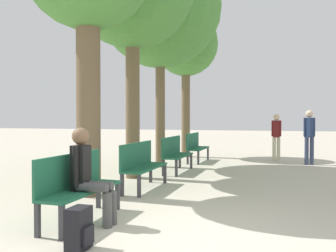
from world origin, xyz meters
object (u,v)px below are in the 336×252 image
at_px(bench_row_3, 196,145).
at_px(pedestrian_near, 276,134).
at_px(bench_row_0, 77,182).
at_px(pedestrian_mid, 309,133).
at_px(tree_row_3, 186,46).
at_px(bench_row_1, 141,162).
at_px(bench_row_2, 175,152).
at_px(tree_row_2, 160,7).
at_px(backpack, 79,229).
at_px(person_seated, 89,173).

distance_m(bench_row_3, pedestrian_near, 2.82).
bearing_deg(bench_row_0, pedestrian_mid, 65.27).
xyz_separation_m(bench_row_0, tree_row_3, (-0.72, 9.12, 3.68)).
relative_size(bench_row_0, bench_row_1, 1.00).
bearing_deg(bench_row_3, tree_row_3, 116.12).
relative_size(pedestrian_near, pedestrian_mid, 0.94).
xyz_separation_m(bench_row_2, tree_row_3, (-0.72, 4.02, 3.68)).
height_order(tree_row_2, tree_row_3, tree_row_2).
xyz_separation_m(tree_row_2, backpack, (1.36, -7.04, -4.58)).
height_order(bench_row_2, person_seated, person_seated).
bearing_deg(tree_row_3, pedestrian_near, -8.14).
distance_m(bench_row_0, tree_row_2, 7.40).
relative_size(bench_row_0, pedestrian_near, 1.04).
bearing_deg(pedestrian_mid, bench_row_2, -142.55).
height_order(bench_row_3, tree_row_3, tree_row_3).
distance_m(bench_row_0, backpack, 1.25).
bearing_deg(person_seated, tree_row_2, 98.97).
bearing_deg(bench_row_2, pedestrian_near, 53.62).
height_order(bench_row_0, bench_row_2, same).
bearing_deg(pedestrian_mid, bench_row_3, -176.38).
bearing_deg(bench_row_3, pedestrian_near, 20.93).
bearing_deg(tree_row_2, pedestrian_mid, 23.11).
distance_m(tree_row_3, pedestrian_near, 4.72).
bearing_deg(pedestrian_mid, backpack, -108.55).
xyz_separation_m(tree_row_2, pedestrian_mid, (4.35, 1.86, -3.82)).
xyz_separation_m(bench_row_3, pedestrian_near, (2.61, 1.00, 0.37)).
relative_size(bench_row_0, bench_row_3, 1.00).
height_order(backpack, pedestrian_mid, pedestrian_mid).
bearing_deg(bench_row_3, pedestrian_mid, 3.62).
distance_m(bench_row_1, backpack, 3.64).
xyz_separation_m(bench_row_2, pedestrian_mid, (3.62, 2.78, 0.43)).
relative_size(bench_row_0, pedestrian_mid, 0.98).
relative_size(bench_row_1, tree_row_3, 0.31).
height_order(tree_row_3, person_seated, tree_row_3).
xyz_separation_m(bench_row_0, bench_row_1, (0.00, 2.55, 0.00)).
height_order(bench_row_3, pedestrian_near, pedestrian_near).
bearing_deg(bench_row_2, tree_row_2, 128.20).
bearing_deg(tree_row_3, pedestrian_mid, -16.01).
bearing_deg(person_seated, pedestrian_mid, 66.96).
xyz_separation_m(bench_row_2, backpack, (0.64, -6.12, -0.32)).
distance_m(bench_row_1, pedestrian_near, 6.64).
bearing_deg(bench_row_0, person_seated, -20.53).
bearing_deg(bench_row_3, bench_row_2, -90.00).
distance_m(tree_row_3, pedestrian_mid, 5.57).
relative_size(tree_row_3, pedestrian_mid, 3.19).
height_order(tree_row_3, backpack, tree_row_3).
relative_size(bench_row_2, pedestrian_near, 1.04).
height_order(bench_row_3, backpack, bench_row_3).
bearing_deg(tree_row_3, person_seated, -84.03).
distance_m(bench_row_3, person_seated, 7.73).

